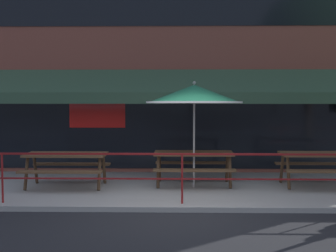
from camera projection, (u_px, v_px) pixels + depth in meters
ground_plane at (182, 213)px, 8.62m from camera, size 120.00×120.00×0.00m
patio_deck at (182, 189)px, 10.61m from camera, size 15.00×4.00×0.10m
restaurant_building at (181, 52)px, 12.62m from camera, size 15.00×1.60×6.73m
patio_railing at (182, 167)px, 8.87m from camera, size 13.84×0.04×0.97m
picnic_table_left at (66, 160)px, 10.48m from camera, size 1.80×1.42×0.76m
picnic_table_centre at (194, 159)px, 10.71m from camera, size 1.80×1.42×0.76m
picnic_table_right at (321, 160)px, 10.56m from camera, size 1.80×1.42×0.76m
patio_umbrella_centre at (194, 95)px, 10.38m from camera, size 2.14×2.14×2.38m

